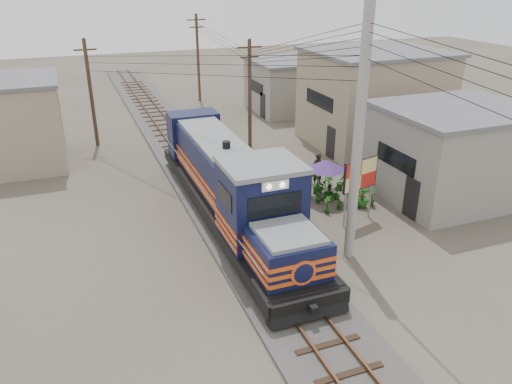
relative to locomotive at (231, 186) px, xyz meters
name	(u,v)px	position (x,y,z in m)	size (l,w,h in m)	color
ground	(265,265)	(0.00, -4.26, -1.77)	(120.00, 120.00, 0.00)	#473F35
ballast	(200,176)	(0.00, 5.74, -1.69)	(3.60, 70.00, 0.16)	#595651
track	(200,173)	(0.00, 5.74, -1.51)	(1.15, 70.00, 0.12)	#51331E
locomotive	(231,186)	(0.00, 0.00, 0.00)	(3.03, 16.48, 4.08)	black
utility_pole_main	(358,140)	(3.50, -4.76, 3.23)	(0.40, 0.40, 10.00)	#9E9B93
wooden_pole_mid	(250,93)	(4.50, 9.74, 1.90)	(1.60, 0.24, 7.00)	#4C3826
wooden_pole_far	(198,56)	(4.80, 23.74, 2.16)	(1.60, 0.24, 7.50)	#4C3826
wooden_pole_left	(91,91)	(-5.00, 13.74, 1.90)	(1.60, 0.24, 7.00)	#4C3826
power_lines	(199,44)	(-0.14, 4.24, 5.79)	(9.65, 19.00, 3.30)	black
shophouse_front	(454,152)	(11.50, -1.26, 0.59)	(7.35, 6.30, 4.70)	gray
shophouse_mid	(373,98)	(12.50, 7.74, 1.34)	(8.40, 7.35, 6.20)	gray
shophouse_back	(290,85)	(11.00, 17.74, 0.34)	(6.30, 6.30, 4.20)	gray
shophouse_left	(7,123)	(-10.00, 11.74, 0.84)	(6.30, 6.30, 5.20)	gray
billboard	(360,176)	(5.41, -2.24, 0.52)	(1.99, 0.63, 3.13)	#99999E
market_umbrella	(326,165)	(5.16, 0.45, 0.15)	(2.27, 2.27, 2.19)	black
vendor	(317,169)	(5.69, 2.39, -0.84)	(0.68, 0.45, 1.86)	black
plant_nursery	(331,191)	(5.50, 0.38, -1.28)	(3.74, 3.34, 1.13)	#1E5217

